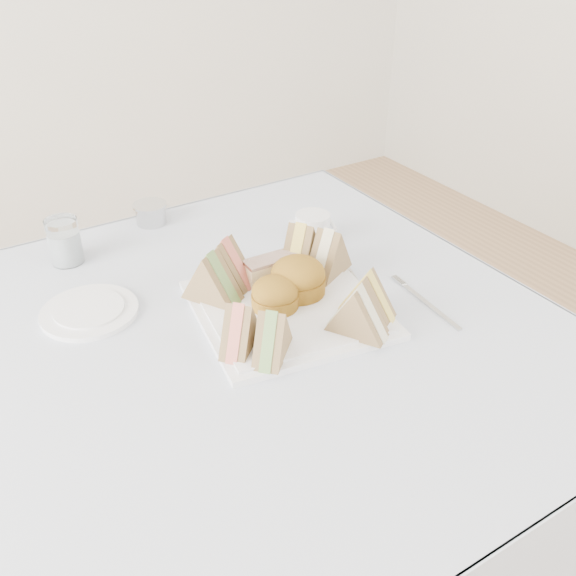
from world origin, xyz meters
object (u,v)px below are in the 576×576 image
table (251,486)px  serving_plate (288,309)px  creamer_jug (313,229)px  water_glass (64,241)px

table → serving_plate: serving_plate is taller
table → creamer_jug: (0.27, 0.20, 0.41)m
water_glass → table: bearing=-65.0°
serving_plate → table: bearing=-163.8°
water_glass → creamer_jug: (0.45, -0.19, -0.01)m
table → creamer_jug: 0.53m
serving_plate → water_glass: size_ratio=3.35×
serving_plate → water_glass: bearing=135.0°
table → water_glass: bearing=115.0°
creamer_jug → serving_plate: bearing=-114.2°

